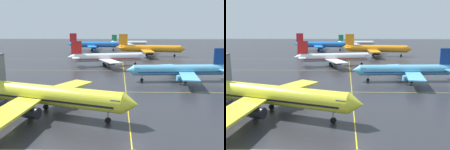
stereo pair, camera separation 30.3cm
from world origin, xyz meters
The scene contains 8 objects.
ground_plane centered at (0.00, 0.00, 0.00)m, with size 600.00×600.00×0.00m, color #28282D.
airliner_front_gate centered at (-17.63, 13.54, 4.25)m, with size 39.04×33.39×12.46m.
airliner_second_row centered at (18.13, 46.79, 3.73)m, with size 35.13×30.25×10.92m.
airliner_third_row centered at (-7.14, 78.31, 3.89)m, with size 36.46×30.96×11.41m.
airliner_far_left_stand centered at (16.25, 116.38, 4.41)m, with size 41.49×35.36×12.93m.
airliner_far_right_stand centered at (-20.16, 149.27, 4.21)m, with size 39.61×34.23×12.34m.
airliner_distant_taxiway centered at (6.66, 178.60, 3.47)m, with size 32.57×28.22×10.17m.
taxiway_markings centered at (0.00, 49.15, 0.00)m, with size 157.09×150.03×0.01m.
Camera 1 is at (-2.12, -37.21, 18.55)m, focal length 41.05 mm.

